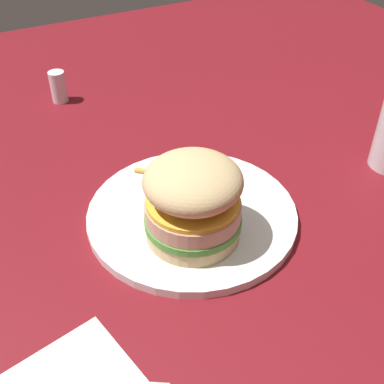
{
  "coord_description": "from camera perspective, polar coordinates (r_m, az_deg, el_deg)",
  "views": [
    {
      "loc": [
        0.39,
        -0.24,
        0.42
      ],
      "look_at": [
        -0.02,
        -0.02,
        0.04
      ],
      "focal_mm": 45.77,
      "sensor_mm": 36.0,
      "label": 1
    }
  ],
  "objects": [
    {
      "name": "ground_plane",
      "position": [
        0.62,
        2.6,
        -3.63
      ],
      "size": [
        1.6,
        1.6,
        0.0
      ],
      "primitive_type": "plane",
      "color": "maroon"
    },
    {
      "name": "salt_shaker",
      "position": [
        0.91,
        -15.32,
        11.75
      ],
      "size": [
        0.03,
        0.03,
        0.06
      ],
      "primitive_type": "cylinder",
      "color": "white",
      "rests_on": "ground_plane"
    },
    {
      "name": "sandwich",
      "position": [
        0.55,
        0.11,
        -0.93
      ],
      "size": [
        0.11,
        0.11,
        0.1
      ],
      "color": "tan",
      "rests_on": "plate"
    },
    {
      "name": "fries_pile",
      "position": [
        0.67,
        -0.94,
        2.13
      ],
      "size": [
        0.09,
        0.11,
        0.01
      ],
      "color": "gold",
      "rests_on": "plate"
    },
    {
      "name": "plate",
      "position": [
        0.62,
        -0.0,
        -2.58
      ],
      "size": [
        0.27,
        0.27,
        0.01
      ],
      "primitive_type": "cylinder",
      "color": "white",
      "rests_on": "ground_plane"
    }
  ]
}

